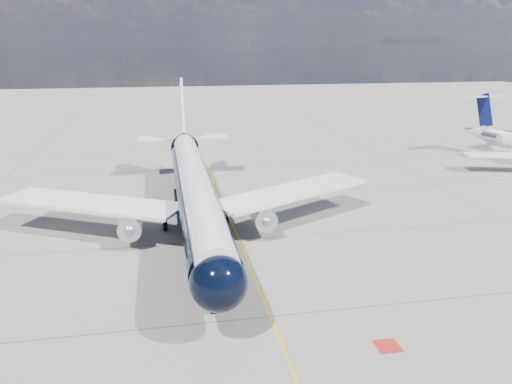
% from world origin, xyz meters
% --- Properties ---
extents(ground, '(320.00, 320.00, 0.00)m').
position_xyz_m(ground, '(0.00, 30.00, 0.00)').
color(ground, gray).
rests_on(ground, ground).
extents(taxiway_centerline, '(0.16, 160.00, 0.01)m').
position_xyz_m(taxiway_centerline, '(0.00, 25.00, 0.00)').
color(taxiway_centerline, '#EBB10C').
rests_on(taxiway_centerline, ground).
extents(red_marking, '(1.60, 1.60, 0.01)m').
position_xyz_m(red_marking, '(6.80, -10.00, 0.00)').
color(red_marking, maroon).
rests_on(red_marking, ground).
extents(main_airliner, '(40.72, 49.41, 14.31)m').
position_xyz_m(main_airliner, '(-3.99, 14.34, 4.44)').
color(main_airliner, black).
rests_on(main_airliner, ground).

